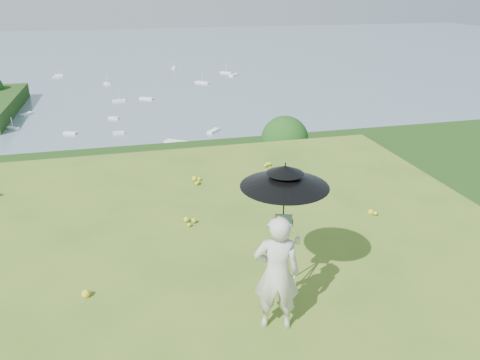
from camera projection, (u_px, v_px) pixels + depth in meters
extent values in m
plane|color=#4B7421|center=(173.00, 289.00, 7.58)|extent=(14.00, 14.00, 0.00)
cube|color=#18330E|center=(152.00, 323.00, 50.13)|extent=(140.00, 56.00, 22.00)
cube|color=#726A5B|center=(140.00, 216.00, 88.65)|extent=(170.00, 28.00, 8.00)
plane|color=slate|center=(124.00, 67.00, 235.58)|extent=(700.00, 700.00, 0.00)
imported|color=beige|center=(277.00, 273.00, 6.45)|extent=(0.73, 0.58, 1.77)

